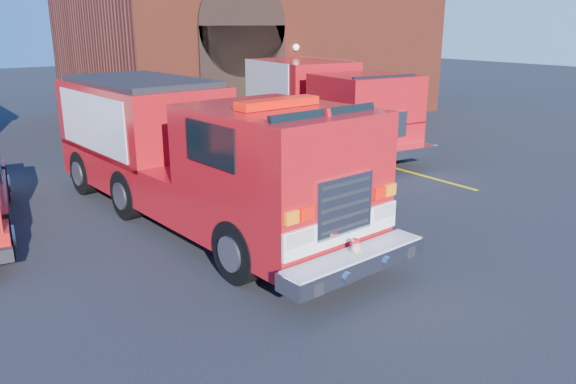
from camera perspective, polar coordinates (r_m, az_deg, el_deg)
ground at (r=11.05m, az=-3.70°, el=-5.00°), size 100.00×100.00×0.00m
parking_stripe_near at (r=15.93m, az=14.31°, el=1.40°), size 0.12×3.00×0.01m
parking_stripe_mid at (r=17.91m, az=6.94°, el=3.49°), size 0.12×3.00×0.01m
parking_stripe_far at (r=20.15m, az=1.10°, el=5.10°), size 0.12×3.00×0.01m
fire_station at (r=26.88m, az=-3.89°, el=17.13°), size 15.20×10.20×8.45m
fire_engine at (r=12.00m, az=-9.67°, el=4.05°), size 3.25×9.54×2.89m
secondary_truck at (r=19.46m, az=2.39°, el=9.29°), size 3.64×9.01×2.85m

